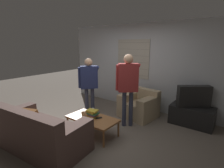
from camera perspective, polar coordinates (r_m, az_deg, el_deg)
The scene contains 12 objects.
ground_plane at distance 4.16m, azimuth -5.26°, elevation -15.17°, with size 16.00×16.00×0.00m, color #665B51.
wall_back at distance 5.39m, azimuth 9.00°, elevation 5.61°, with size 5.20×0.08×2.55m.
couch_blue at distance 3.71m, azimuth -23.05°, elevation -14.44°, with size 1.97×1.10×0.86m.
armchair_beige at distance 4.88m, azimuth 8.88°, elevation -6.93°, with size 1.00×0.91×0.74m.
coffee_table at distance 3.93m, azimuth -6.49°, elevation -11.35°, with size 1.14×0.58×0.38m.
tv_stand at distance 4.79m, azimuth 24.59°, elevation -9.36°, with size 1.00×0.53×0.47m.
tv at distance 4.64m, azimuth 25.15°, elevation -3.65°, with size 0.74×0.61×0.52m.
person_left_standing at distance 4.70m, azimuth -7.53°, elevation 1.21°, with size 0.49×0.78×1.59m.
person_right_standing at distance 4.08m, azimuth 5.25°, elevation 0.87°, with size 0.53×0.84×1.73m.
book_stack at distance 3.90m, azimuth -6.33°, elevation -9.58°, with size 0.27×0.22×0.17m.
soda_can at distance 4.11m, azimuth -6.29°, elevation -8.71°, with size 0.07×0.07×0.13m.
spare_remote at distance 3.86m, azimuth -4.29°, elevation -10.98°, with size 0.10×0.13×0.02m.
Camera 1 is at (2.48, -2.71, 1.96)m, focal length 28.00 mm.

